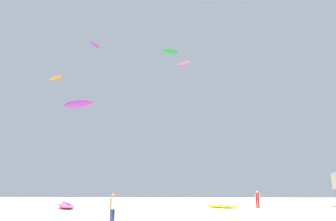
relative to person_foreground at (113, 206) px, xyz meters
The scene contains 9 objects.
person_foreground is the anchor object (origin of this frame).
person_midground 19.84m from the person_foreground, 53.36° to the left, with size 0.58×0.39×1.75m.
kite_grounded_near 16.43m from the person_foreground, 119.43° to the left, with size 3.71×5.33×0.67m.
kite_grounded_mid 17.89m from the person_foreground, 62.95° to the left, with size 3.61×2.71×0.43m.
kite_aloft_0 23.17m from the person_foreground, 116.18° to the left, with size 4.53×2.77×1.06m.
kite_aloft_1 35.79m from the person_foreground, 110.45° to the left, with size 1.46×2.87×0.38m.
kite_aloft_2 44.68m from the person_foreground, 87.32° to the left, with size 3.57×2.66×0.75m.
kite_aloft_4 35.86m from the person_foreground, 120.84° to the left, with size 3.27×2.65×0.51m.
kite_aloft_5 34.94m from the person_foreground, 81.26° to the left, with size 2.39×1.71×0.33m.
Camera 1 is at (1.54, -15.12, 2.01)m, focal length 33.39 mm.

